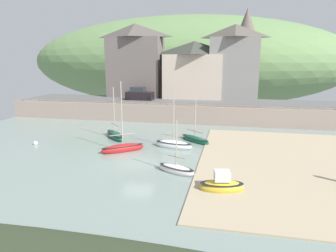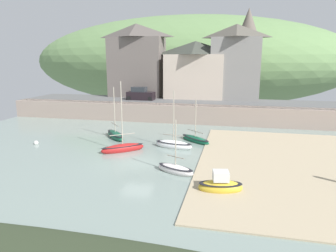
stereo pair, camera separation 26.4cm
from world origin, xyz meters
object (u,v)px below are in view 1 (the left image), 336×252
waterfront_building_centre (194,69)px  sailboat_far_left (195,139)px  church_with_spire (246,52)px  sailboat_blue_trim (174,145)px  sailboat_tall_mast (123,148)px  waterfront_building_left (135,60)px  waterfront_building_right (234,62)px  mooring_buoy (35,143)px  dinghy_open_wooden (222,185)px  parked_car_near_slipway (139,94)px  rowboat_small_beached (115,135)px  sailboat_nearest_shore (176,169)px

waterfront_building_centre → sailboat_far_left: waterfront_building_centre is taller
church_with_spire → sailboat_blue_trim: size_ratio=2.43×
sailboat_blue_trim → sailboat_tall_mast: (-4.36, -2.20, 0.01)m
waterfront_building_left → waterfront_building_right: waterfront_building_left is taller
waterfront_building_right → mooring_buoy: waterfront_building_right is taller
waterfront_building_right → sailboat_far_left: bearing=-101.6°
waterfront_building_right → dinghy_open_wooden: 30.39m
parked_car_near_slipway → mooring_buoy: (-5.44, -17.66, -3.07)m
mooring_buoy → dinghy_open_wooden: bearing=-21.2°
church_with_spire → mooring_buoy: size_ratio=30.22×
sailboat_blue_trim → dinghy_open_wooden: bearing=-48.9°
sailboat_far_left → mooring_buoy: size_ratio=10.05×
sailboat_far_left → rowboat_small_beached: (-8.69, -0.38, 0.05)m
sailboat_blue_trim → sailboat_far_left: size_ratio=1.24×
mooring_buoy → sailboat_blue_trim: bearing=7.5°
church_with_spire → sailboat_blue_trim: (-7.10, -24.34, -9.26)m
sailboat_tall_mast → dinghy_open_wooden: (9.32, -6.88, 0.07)m
waterfront_building_centre → sailboat_blue_trim: bearing=-87.9°
dinghy_open_wooden → parked_car_near_slipway: 28.37m
sailboat_tall_mast → rowboat_small_beached: bearing=81.3°
waterfront_building_centre → waterfront_building_right: (6.10, 0.00, 1.20)m
waterfront_building_centre → rowboat_small_beached: waterfront_building_centre is taller
waterfront_building_right → waterfront_building_centre: bearing=180.0°
church_with_spire → dinghy_open_wooden: (-2.15, -33.42, -9.18)m
church_with_spire → sailboat_tall_mast: (-11.46, -26.54, -9.24)m
church_with_spire → sailboat_blue_trim: 27.00m
sailboat_nearest_shore → parked_car_near_slipway: 24.53m
waterfront_building_right → parked_car_near_slipway: bearing=-161.8°
waterfront_building_left → mooring_buoy: 23.85m
dinghy_open_wooden → mooring_buoy: dinghy_open_wooden is taller
waterfront_building_centre → church_with_spire: 9.22m
waterfront_building_left → sailboat_tall_mast: (5.92, -22.54, -7.91)m
sailboat_blue_trim → mooring_buoy: (-13.76, -1.82, -0.17)m
sailboat_far_left → parked_car_near_slipway: sailboat_far_left is taller
sailboat_blue_trim → mooring_buoy: 13.88m
dinghy_open_wooden → parked_car_near_slipway: bearing=107.9°
rowboat_small_beached → sailboat_far_left: bearing=52.6°
waterfront_building_left → rowboat_small_beached: 19.97m
sailboat_nearest_shore → mooring_buoy: sailboat_nearest_shore is taller
waterfront_building_centre → waterfront_building_right: 6.22m
waterfront_building_centre → church_with_spire: (7.84, 4.00, 2.75)m
church_with_spire → sailboat_tall_mast: size_ratio=2.09×
sailboat_nearest_shore → waterfront_building_centre: bearing=119.0°
sailboat_tall_mast → sailboat_far_left: 7.83m
waterfront_building_centre → mooring_buoy: size_ratio=19.98×
waterfront_building_centre → church_with_spire: size_ratio=0.66×
waterfront_building_centre → rowboat_small_beached: 20.14m
dinghy_open_wooden → mooring_buoy: 20.07m
sailboat_far_left → sailboat_nearest_shore: bearing=-50.6°
waterfront_building_right → rowboat_small_beached: size_ratio=1.94×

